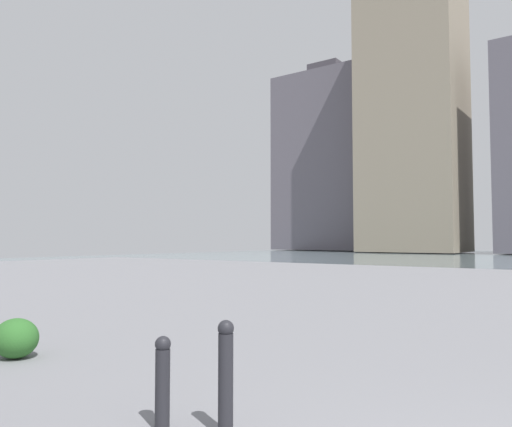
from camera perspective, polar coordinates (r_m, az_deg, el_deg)
building_annex at (r=68.97m, az=17.59°, el=10.10°), size 12.26×10.41×34.10m
building_highrise at (r=80.78m, az=8.27°, el=5.82°), size 14.42×11.55×29.96m
bollard_near at (r=4.10m, az=-3.51°, el=-18.09°), size 0.13×0.13×0.90m
bollard_mid at (r=4.29m, az=-10.71°, el=-18.39°), size 0.13×0.13×0.75m
shrub_low at (r=7.29m, az=-25.92°, el=-12.80°), size 0.60×0.54×0.51m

